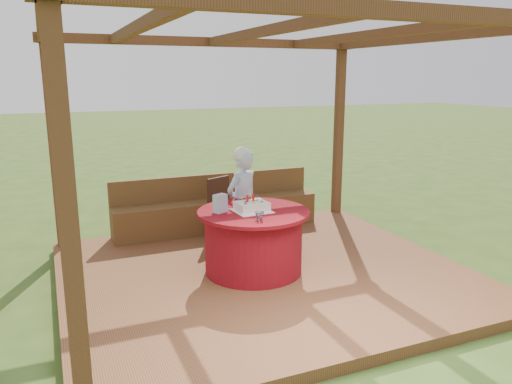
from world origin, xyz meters
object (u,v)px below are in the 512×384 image
bench (217,212)px  table (253,241)px  elderly_woman (242,200)px  chair (224,205)px  birthday_cake (252,206)px  drinking_glass (260,216)px  gift_bag (220,203)px

bench → table: bench is taller
bench → elderly_woman: 1.12m
bench → chair: size_ratio=3.59×
bench → birthday_cake: bearing=-95.0°
birthday_cake → drinking_glass: bearing=-99.4°
chair → birthday_cake: 1.39m
bench → elderly_woman: (-0.01, -1.04, 0.42)m
elderly_woman → drinking_glass: 1.04m
bench → gift_bag: size_ratio=14.66×
elderly_woman → gift_bag: 0.76m
chair → gift_bag: 1.40m
chair → elderly_woman: (0.01, -0.69, 0.23)m
table → gift_bag: (-0.37, 0.08, 0.46)m
bench → elderly_woman: elderly_woman is taller
elderly_woman → chair: bearing=90.6°
gift_bag → drinking_glass: bearing=-81.0°
elderly_woman → gift_bag: bearing=-130.2°
chair → table: bearing=-94.7°
birthday_cake → table: bearing=19.2°
gift_bag → table: bearing=-35.9°
elderly_woman → table: bearing=-100.2°
gift_bag → bench: bearing=49.1°
table → chair: (0.11, 1.34, 0.08)m
chair → birthday_cake: size_ratio=2.01×
chair → gift_bag: bearing=-110.7°
bench → elderly_woman: size_ratio=2.21×
bench → drinking_glass: 2.13m
bench → birthday_cake: size_ratio=7.22×
bench → birthday_cake: 1.78m
chair → birthday_cake: birthday_cake is taller
chair → gift_bag: (-0.48, -1.26, 0.38)m
table → chair: bearing=85.3°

